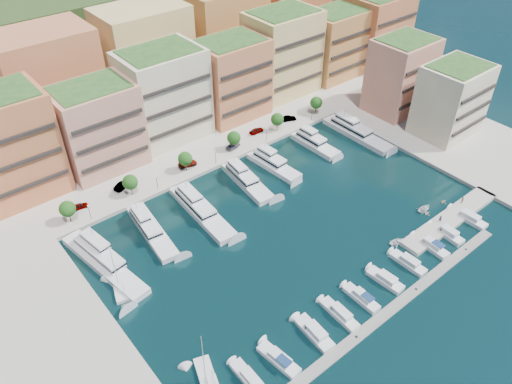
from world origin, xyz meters
TOP-DOWN VIEW (x-y plane):
  - ground at (0.00, 0.00)m, footprint 400.00×400.00m
  - north_quay at (0.00, 62.00)m, footprint 220.00×64.00m
  - east_quay at (62.00, -8.00)m, footprint 34.00×76.00m
  - hillside at (0.00, 110.00)m, footprint 240.00×40.00m
  - south_pontoon at (-3.00, -30.00)m, footprint 72.00×2.20m
  - finger_pier at (30.00, -22.00)m, footprint 32.00×5.00m
  - apartment_1 at (-44.00, 51.99)m, footprint 20.00×16.50m
  - apartment_2 at (-23.00, 49.99)m, footprint 20.00×15.50m
  - apartment_3 at (-2.00, 51.99)m, footprint 22.00×16.50m
  - apartment_4 at (20.00, 49.99)m, footprint 20.00×15.50m
  - apartment_5 at (42.00, 51.99)m, footprint 22.00×16.50m
  - apartment_6 at (64.00, 49.99)m, footprint 20.00×15.50m
  - apartment_7 at (84.00, 47.99)m, footprint 22.00×16.50m
  - apartment_east_a at (62.00, 19.99)m, footprint 18.00×14.50m
  - apartment_east_b at (62.00, 1.99)m, footprint 18.00×14.50m
  - backblock_1 at (-25.00, 74.00)m, footprint 26.00×18.00m
  - backblock_2 at (5.00, 74.00)m, footprint 26.00×18.00m
  - backblock_3 at (35.00, 74.00)m, footprint 26.00×18.00m
  - backblock_4 at (65.00, 74.00)m, footprint 26.00×18.00m
  - tree_0 at (-40.00, 33.50)m, footprint 3.80×3.80m
  - tree_1 at (-24.00, 33.50)m, footprint 3.80×3.80m
  - tree_2 at (-8.00, 33.50)m, footprint 3.80×3.80m
  - tree_3 at (8.00, 33.50)m, footprint 3.80×3.80m
  - tree_4 at (24.00, 33.50)m, footprint 3.80×3.80m
  - tree_5 at (40.00, 33.50)m, footprint 3.80×3.80m
  - lamppost_0 at (-36.00, 31.20)m, footprint 0.30×0.30m
  - lamppost_1 at (-18.00, 31.20)m, footprint 0.30×0.30m
  - lamppost_2 at (0.00, 31.20)m, footprint 0.30×0.30m
  - lamppost_3 at (18.00, 31.20)m, footprint 0.30×0.30m
  - lamppost_4 at (36.00, 31.20)m, footprint 0.30×0.30m
  - yacht_0 at (-40.10, 17.08)m, footprint 8.25×26.39m
  - yacht_1 at (-27.03, 19.40)m, footprint 6.67×21.20m
  - yacht_2 at (-14.28, 18.05)m, footprint 6.32×24.15m
  - yacht_3 at (1.58, 20.32)m, footprint 6.85×19.38m
  - yacht_4 at (11.53, 21.20)m, footprint 5.61×17.20m
  - yacht_5 at (27.53, 21.67)m, footprint 4.72×16.08m
  - yacht_6 at (41.17, 18.18)m, footprint 5.04×23.62m
  - cruiser_0 at (-32.81, -24.60)m, footprint 2.56×9.17m
  - cruiser_1 at (-26.38, -24.62)m, footprint 3.47×8.89m
  - cruiser_2 at (-17.55, -24.60)m, footprint 3.48×8.99m
  - cruiser_3 at (-10.74, -24.60)m, footprint 2.78×8.99m
  - cruiser_4 at (-4.47, -24.61)m, footprint 2.41×8.23m
  - cruiser_5 at (2.97, -24.59)m, footprint 3.15×8.14m
  - cruiser_6 at (10.56, -24.59)m, footprint 2.61×8.30m
  - cruiser_7 at (18.72, -24.61)m, footprint 3.01×8.67m
  - cruiser_8 at (25.00, -24.59)m, footprint 3.18×8.15m
  - cruiser_9 at (33.47, -24.60)m, footprint 2.72×9.09m
  - sailboat_2 at (-40.35, 8.26)m, footprint 4.95×8.16m
  - sailboat_0 at (-38.46, -20.11)m, footprint 5.83×10.13m
  - tender_1 at (27.57, -17.23)m, footprint 1.63×1.44m
  - tender_0 at (14.03, -18.84)m, footprint 3.97×3.13m
  - tender_3 at (34.38, -17.16)m, footprint 1.77×1.55m
  - tender_2 at (28.38, -15.83)m, footprint 4.11×2.98m
  - car_0 at (-36.43, 36.58)m, footprint 4.20×2.18m
  - car_1 at (-24.46, 37.24)m, footprint 5.49×3.27m
  - car_2 at (-6.53, 34.99)m, footprint 5.52×3.56m
  - car_3 at (8.24, 34.34)m, footprint 5.45×3.32m
  - car_4 at (18.40, 36.28)m, footprint 4.52×1.82m
  - car_5 at (30.50, 35.51)m, footprint 4.86×3.27m
  - person_0 at (26.62, -21.20)m, footprint 0.57×0.74m
  - person_1 at (36.59, -20.48)m, footprint 0.99×0.82m

SIDE VIEW (x-z plane):
  - ground at x=0.00m, z-range 0.00..0.00m
  - north_quay at x=0.00m, z-range -1.00..1.00m
  - east_quay at x=62.00m, z-range -1.00..1.00m
  - hillside at x=0.00m, z-range -29.00..29.00m
  - south_pontoon at x=-3.00m, z-range -0.17..0.17m
  - finger_pier at x=30.00m, z-range -1.00..1.00m
  - sailboat_0 at x=-38.46m, z-range -6.29..6.91m
  - sailboat_2 at x=-40.35m, z-range -6.28..6.92m
  - tender_0 at x=14.03m, z-range 0.00..0.75m
  - tender_1 at x=27.57m, z-range 0.00..0.81m
  - tender_2 at x=28.38m, z-range 0.00..0.84m
  - tender_3 at x=34.38m, z-range 0.00..0.90m
  - cruiser_0 at x=-32.81m, z-range -0.73..1.82m
  - cruiser_9 at x=33.47m, z-range -0.73..1.82m
  - cruiser_3 at x=-10.74m, z-range -0.73..1.82m
  - cruiser_2 at x=-17.55m, z-range -0.73..1.82m
  - cruiser_6 at x=10.56m, z-range -0.73..1.82m
  - cruiser_5 at x=2.97m, z-range -0.73..1.82m
  - cruiser_8 at x=25.00m, z-range -0.73..1.82m
  - cruiser_1 at x=-26.38m, z-range -0.76..1.90m
  - cruiser_7 at x=18.72m, z-range -0.76..1.90m
  - cruiser_4 at x=-4.47m, z-range -0.76..1.90m
  - yacht_1 at x=-27.03m, z-range -2.56..4.74m
  - yacht_4 at x=11.53m, z-range -2.56..4.74m
  - yacht_6 at x=41.17m, z-range -2.44..4.86m
  - yacht_2 at x=-14.28m, z-range -2.44..4.86m
  - yacht_0 at x=-40.10m, z-range -2.44..4.86m
  - yacht_3 at x=1.58m, z-range -2.44..4.86m
  - yacht_5 at x=27.53m, z-range -2.44..4.86m
  - car_0 at x=-36.43m, z-range 1.00..2.37m
  - car_2 at x=-6.53m, z-range 1.00..2.41m
  - car_3 at x=8.24m, z-range 1.00..2.48m
  - car_5 at x=30.50m, z-range 1.00..2.51m
  - car_4 at x=18.40m, z-range 1.00..2.54m
  - car_1 at x=-24.46m, z-range 1.00..2.71m
  - person_0 at x=26.62m, z-range 1.00..2.81m
  - person_1 at x=36.59m, z-range 1.00..2.84m
  - lamppost_0 at x=-36.00m, z-range 1.73..5.93m
  - lamppost_1 at x=-18.00m, z-range 1.73..5.93m
  - lamppost_2 at x=0.00m, z-range 1.73..5.93m
  - lamppost_3 at x=18.00m, z-range 1.73..5.93m
  - lamppost_4 at x=36.00m, z-range 1.73..5.93m
  - tree_0 at x=-40.00m, z-range 1.92..7.57m
  - tree_1 at x=-24.00m, z-range 1.92..7.57m
  - tree_2 at x=-8.00m, z-range 1.92..7.57m
  - tree_3 at x=8.00m, z-range 1.92..7.57m
  - tree_4 at x=24.00m, z-range 1.92..7.57m
  - tree_5 at x=40.00m, z-range 1.92..7.57m
  - apartment_east_b at x=62.00m, z-range 0.91..21.71m
  - apartment_east_a at x=62.00m, z-range 0.91..23.71m
  - apartment_2 at x=-23.00m, z-range 0.91..23.71m
  - apartment_6 at x=64.00m, z-range 0.91..23.71m
  - apartment_4 at x=20.00m, z-range 0.91..24.71m
  - apartment_7 at x=84.00m, z-range 0.91..25.71m
  - apartment_3 at x=-2.00m, z-range 0.91..26.71m
  - apartment_5 at x=42.00m, z-range 0.91..27.71m
  - apartment_1 at x=-44.00m, z-range 0.91..27.71m
  - backblock_1 at x=-25.00m, z-range 1.00..31.00m
  - backblock_2 at x=5.00m, z-range 1.00..31.00m
  - backblock_3 at x=35.00m, z-range 1.00..31.00m
  - backblock_4 at x=65.00m, z-range 1.00..31.00m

